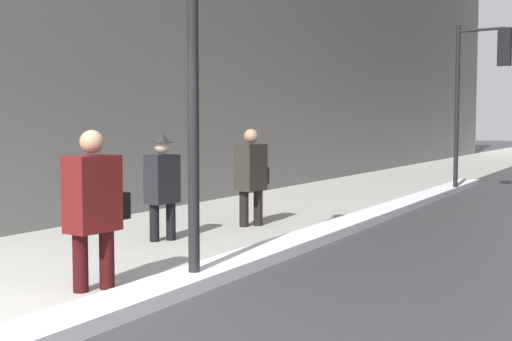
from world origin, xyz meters
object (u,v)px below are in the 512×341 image
at_px(pedestrian_in_fedora, 162,182).
at_px(pedestrian_nearside, 251,173).
at_px(pedestrian_in_glasses, 94,203).
at_px(traffic_light_near, 485,71).

height_order(pedestrian_in_fedora, pedestrian_nearside, pedestrian_nearside).
relative_size(pedestrian_in_glasses, pedestrian_nearside, 1.00).
height_order(pedestrian_in_glasses, pedestrian_nearside, pedestrian_nearside).
height_order(traffic_light_near, pedestrian_in_glasses, traffic_light_near).
bearing_deg(traffic_light_near, pedestrian_in_fedora, -104.13).
distance_m(pedestrian_in_glasses, pedestrian_nearside, 4.47).
xyz_separation_m(traffic_light_near, pedestrian_in_fedora, (-2.74, -9.19, -2.16)).
distance_m(pedestrian_in_fedora, pedestrian_nearside, 1.88).
height_order(traffic_light_near, pedestrian_nearside, traffic_light_near).
xyz_separation_m(pedestrian_in_glasses, pedestrian_in_fedora, (-1.16, 2.58, -0.04)).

